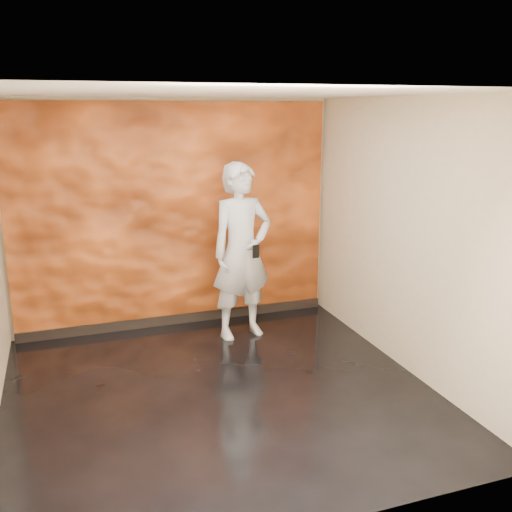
{
  "coord_description": "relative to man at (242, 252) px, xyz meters",
  "views": [
    {
      "loc": [
        -1.32,
        -4.87,
        2.68
      ],
      "look_at": [
        0.7,
        0.91,
        1.08
      ],
      "focal_mm": 40.0,
      "sensor_mm": 36.0,
      "label": 1
    }
  ],
  "objects": [
    {
      "name": "room",
      "position": [
        -0.65,
        -1.3,
        0.36
      ],
      "size": [
        4.02,
        4.02,
        2.81
      ],
      "color": "black",
      "rests_on": "ground"
    },
    {
      "name": "feature_wall",
      "position": [
        -0.65,
        0.66,
        0.34
      ],
      "size": [
        3.9,
        0.06,
        2.75
      ],
      "primitive_type": "cube",
      "color": "orange",
      "rests_on": "ground"
    },
    {
      "name": "baseboard",
      "position": [
        -0.65,
        0.62,
        -0.98
      ],
      "size": [
        3.9,
        0.04,
        0.12
      ],
      "primitive_type": "cube",
      "color": "black",
      "rests_on": "ground"
    },
    {
      "name": "man",
      "position": [
        0.0,
        0.0,
        0.0
      ],
      "size": [
        0.84,
        0.62,
        2.09
      ],
      "primitive_type": "imported",
      "rotation": [
        0.0,
        0.0,
        0.18
      ],
      "color": "#959BA4",
      "rests_on": "ground"
    },
    {
      "name": "phone",
      "position": [
        0.07,
        -0.3,
        0.07
      ],
      "size": [
        0.08,
        0.03,
        0.15
      ],
      "primitive_type": "cube",
      "rotation": [
        0.0,
        0.0,
        0.2
      ],
      "color": "black",
      "rests_on": "man"
    }
  ]
}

